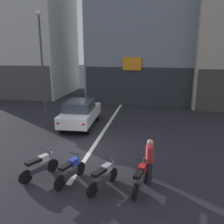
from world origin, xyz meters
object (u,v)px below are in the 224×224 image
object	(u,v)px
motorcycle_blue_row_left_mid	(71,170)
motorcycle_silver_row_centre	(103,177)
car_white_crossing_near	(80,113)
motorcycle_white_row_leftmost	(40,166)
motorcycle_red_row_right_mid	(140,178)
person_by_motorcycles	(149,161)
street_lamp	(41,54)

from	to	relation	value
motorcycle_blue_row_left_mid	motorcycle_silver_row_centre	xyz separation A→B (m)	(1.25, -0.21, 0.00)
car_white_crossing_near	motorcycle_white_row_leftmost	bearing A→B (deg)	-86.48
motorcycle_white_row_leftmost	motorcycle_red_row_right_mid	size ratio (longest dim) A/B	0.90
motorcycle_blue_row_left_mid	person_by_motorcycles	size ratio (longest dim) A/B	0.96
street_lamp	motorcycle_red_row_right_mid	xyz separation A→B (m)	(7.50, -8.44, -3.85)
motorcycle_red_row_right_mid	motorcycle_white_row_leftmost	bearing A→B (deg)	177.87
motorcycle_blue_row_left_mid	person_by_motorcycles	distance (m)	2.82
motorcycle_silver_row_centre	motorcycle_red_row_right_mid	world-z (taller)	same
person_by_motorcycles	motorcycle_red_row_right_mid	bearing A→B (deg)	-120.33
motorcycle_red_row_right_mid	person_by_motorcycles	distance (m)	0.67
street_lamp	person_by_motorcycles	world-z (taller)	street_lamp
car_white_crossing_near	motorcycle_white_row_leftmost	distance (m)	6.10
car_white_crossing_near	motorcycle_blue_row_left_mid	xyz separation A→B (m)	(1.62, -6.17, -0.43)
motorcycle_white_row_leftmost	person_by_motorcycles	distance (m)	4.04
car_white_crossing_near	motorcycle_red_row_right_mid	bearing A→B (deg)	-56.52
motorcycle_white_row_leftmost	motorcycle_silver_row_centre	size ratio (longest dim) A/B	0.96
car_white_crossing_near	street_lamp	size ratio (longest dim) A/B	0.59
street_lamp	motorcycle_white_row_leftmost	distance (m)	9.90
motorcycle_white_row_leftmost	motorcycle_silver_row_centre	xyz separation A→B (m)	(2.49, -0.30, 0.00)
motorcycle_silver_row_centre	person_by_motorcycles	xyz separation A→B (m)	(1.52, 0.63, 0.40)
motorcycle_white_row_leftmost	person_by_motorcycles	bearing A→B (deg)	4.65
motorcycle_blue_row_left_mid	motorcycle_silver_row_centre	size ratio (longest dim) A/B	1.03
car_white_crossing_near	motorcycle_silver_row_centre	world-z (taller)	car_white_crossing_near
street_lamp	motorcycle_white_row_leftmost	bearing A→B (deg)	-65.59
motorcycle_blue_row_left_mid	motorcycle_red_row_right_mid	size ratio (longest dim) A/B	0.97
street_lamp	motorcycle_blue_row_left_mid	size ratio (longest dim) A/B	4.45
street_lamp	motorcycle_silver_row_centre	distance (m)	11.32
car_white_crossing_near	motorcycle_red_row_right_mid	xyz separation A→B (m)	(4.11, -6.21, -0.43)
car_white_crossing_near	motorcycle_silver_row_centre	distance (m)	7.00
street_lamp	person_by_motorcycles	size ratio (longest dim) A/B	4.27
car_white_crossing_near	street_lamp	bearing A→B (deg)	146.67
motorcycle_silver_row_centre	person_by_motorcycles	bearing A→B (deg)	22.53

